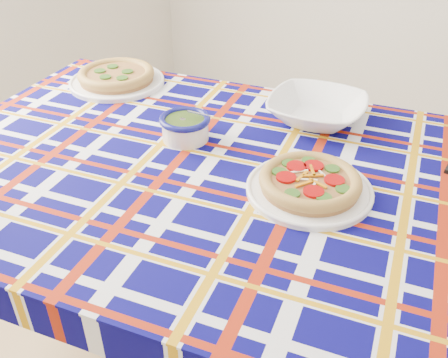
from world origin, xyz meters
The scene contains 6 objects.
dining_table centered at (-0.39, 0.15, 0.72)m, with size 1.86×1.34×0.80m.
tablecloth centered at (-0.39, 0.15, 0.75)m, with size 1.74×1.10×0.11m, color #060450, non-canonical shape.
main_focaccia_plate centered at (-0.20, 0.16, 0.84)m, with size 0.31×0.31×0.06m, color #946234, non-canonical shape.
pesto_bowl centered at (-0.61, 0.22, 0.85)m, with size 0.14×0.14×0.09m, color #1F330E, non-canonical shape.
serving_bowl centered at (-0.34, 0.52, 0.84)m, with size 0.29×0.29×0.07m, color white.
second_focaccia_plate centered at (-1.04, 0.42, 0.84)m, with size 0.34×0.34×0.06m, color #946234, non-canonical shape.
Camera 1 is at (0.14, -0.79, 1.50)m, focal length 40.00 mm.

